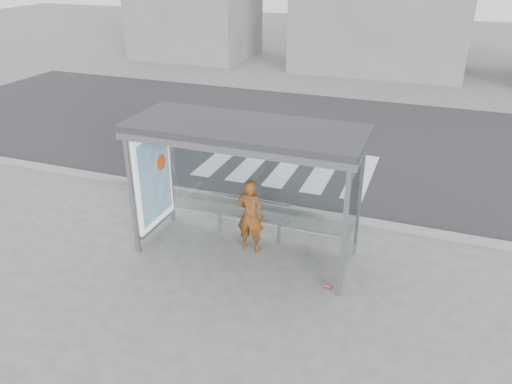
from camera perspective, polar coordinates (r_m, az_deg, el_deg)
ground at (r=9.90m, az=-1.17°, el=-6.90°), size 80.00×80.00×0.00m
road at (r=15.98m, az=8.10°, el=6.04°), size 30.00×10.00×0.01m
curb at (r=11.46m, az=2.40°, el=-1.69°), size 30.00×0.18×0.12m
crosswalk at (r=13.83m, az=3.73°, el=3.03°), size 4.55×3.00×0.00m
bus_shelter at (r=9.17m, az=-3.30°, el=4.22°), size 4.25×1.65×2.62m
building_center at (r=26.07m, az=14.24°, el=18.87°), size 8.00×5.00×5.00m
person at (r=9.63m, az=-0.66°, el=-2.70°), size 0.55×0.36×1.51m
bench at (r=10.16m, az=-0.79°, el=-2.61°), size 1.68×0.21×0.87m
soda_can at (r=9.02m, az=8.13°, el=-10.62°), size 0.13×0.07×0.07m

